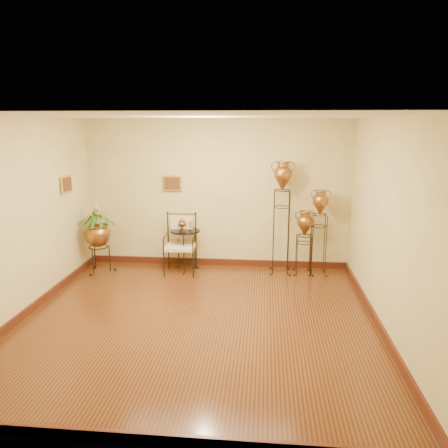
# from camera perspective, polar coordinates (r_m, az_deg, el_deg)

# --- Properties ---
(ground) EXTENTS (5.00, 5.00, 0.00)m
(ground) POSITION_cam_1_polar(r_m,az_deg,el_deg) (6.33, -3.45, -12.39)
(ground) COLOR #5B3315
(ground) RESTS_ON ground
(room_shell) EXTENTS (5.02, 5.02, 2.81)m
(room_shell) POSITION_cam_1_polar(r_m,az_deg,el_deg) (5.81, -3.73, 3.28)
(room_shell) COLOR beige
(room_shell) RESTS_ON ground
(amphora_tall) EXTENTS (0.41, 0.41, 2.09)m
(amphora_tall) POSITION_cam_1_polar(r_m,az_deg,el_deg) (7.97, 7.52, 0.97)
(amphora_tall) COLOR black
(amphora_tall) RESTS_ON ground
(amphora_mid) EXTENTS (0.44, 0.44, 1.58)m
(amphora_mid) POSITION_cam_1_polar(r_m,az_deg,el_deg) (8.09, 12.31, -0.98)
(amphora_mid) COLOR black
(amphora_mid) RESTS_ON ground
(amphora_short) EXTENTS (0.42, 0.42, 1.20)m
(amphora_short) POSITION_cam_1_polar(r_m,az_deg,el_deg) (8.10, 10.41, -2.34)
(amphora_short) COLOR black
(amphora_short) RESTS_ON ground
(planter_urn) EXTENTS (0.86, 0.86, 1.39)m
(planter_urn) POSITION_cam_1_polar(r_m,az_deg,el_deg) (8.36, -16.21, -0.92)
(planter_urn) COLOR black
(planter_urn) RESTS_ON ground
(armchair) EXTENTS (0.63, 0.59, 1.09)m
(armchair) POSITION_cam_1_polar(r_m,az_deg,el_deg) (8.05, -5.75, -2.68)
(armchair) COLOR black
(armchair) RESTS_ON ground
(side_table) EXTENTS (0.61, 0.61, 0.99)m
(side_table) POSITION_cam_1_polar(r_m,az_deg,el_deg) (8.22, -5.04, -3.32)
(side_table) COLOR black
(side_table) RESTS_ON ground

